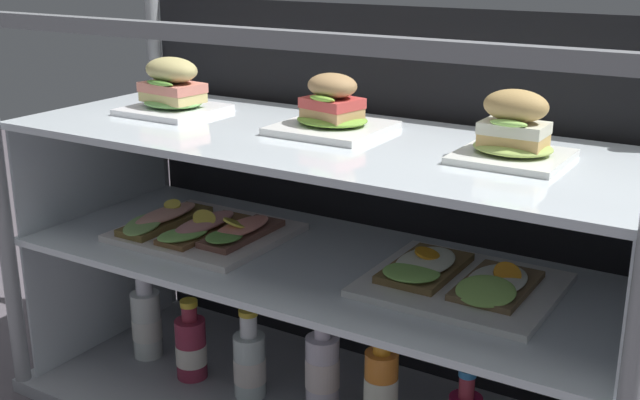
{
  "coord_description": "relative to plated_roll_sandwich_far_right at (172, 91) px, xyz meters",
  "views": [
    {
      "loc": [
        0.78,
        -1.27,
        0.97
      ],
      "look_at": [
        0.0,
        0.0,
        0.5
      ],
      "focal_mm": 45.13,
      "sensor_mm": 36.0,
      "label": 1
    }
  ],
  "objects": [
    {
      "name": "case_frame",
      "position": [
        0.39,
        0.12,
        -0.21
      ],
      "size": [
        1.32,
        0.53,
        0.85
      ],
      "color": "gray",
      "rests_on": "ground"
    },
    {
      "name": "riser_lower_tier",
      "position": [
        0.39,
        -0.02,
        -0.48
      ],
      "size": [
        1.25,
        0.46,
        0.32
      ],
      "color": "silver",
      "rests_on": "case_base_deck"
    },
    {
      "name": "shelf_lower_glass",
      "position": [
        0.39,
        -0.02,
        -0.31
      ],
      "size": [
        1.26,
        0.47,
        0.01
      ],
      "primitive_type": "cube",
      "color": "silver",
      "rests_on": "riser_lower_tier"
    },
    {
      "name": "riser_upper_tier",
      "position": [
        0.39,
        -0.02,
        -0.18
      ],
      "size": [
        1.25,
        0.46,
        0.24
      ],
      "color": "silver",
      "rests_on": "shelf_lower_glass"
    },
    {
      "name": "shelf_upper_glass",
      "position": [
        0.39,
        -0.02,
        -0.06
      ],
      "size": [
        1.26,
        0.47,
        0.01
      ],
      "primitive_type": "cube",
      "color": "silver",
      "rests_on": "riser_upper_tier"
    },
    {
      "name": "plated_roll_sandwich_far_right",
      "position": [
        0.0,
        0.0,
        0.0
      ],
      "size": [
        0.19,
        0.19,
        0.12
      ],
      "color": "white",
      "rests_on": "shelf_upper_glass"
    },
    {
      "name": "plated_roll_sandwich_far_left",
      "position": [
        0.39,
        0.02,
        -0.01
      ],
      "size": [
        0.2,
        0.2,
        0.11
      ],
      "color": "white",
      "rests_on": "shelf_upper_glass"
    },
    {
      "name": "plated_roll_sandwich_mid_right",
      "position": [
        0.76,
        -0.0,
        -0.0
      ],
      "size": [
        0.18,
        0.18,
        0.12
      ],
      "color": "white",
      "rests_on": "shelf_upper_glass"
    },
    {
      "name": "open_sandwich_tray_near_right_corner",
      "position": [
        0.1,
        -0.04,
        -0.28
      ],
      "size": [
        0.34,
        0.3,
        0.06
      ],
      "color": "white",
      "rests_on": "shelf_lower_glass"
    },
    {
      "name": "open_sandwich_tray_near_left_corner",
      "position": [
        0.67,
        -0.0,
        -0.29
      ],
      "size": [
        0.34,
        0.3,
        0.06
      ],
      "color": "white",
      "rests_on": "shelf_lower_glass"
    },
    {
      "name": "juice_bottle_back_right",
      "position": [
        -0.09,
        -0.04,
        -0.55
      ],
      "size": [
        0.07,
        0.07,
        0.22
      ],
      "color": "white",
      "rests_on": "case_base_deck"
    },
    {
      "name": "juice_bottle_front_left_end",
      "position": [
        0.07,
        -0.06,
        -0.57
      ],
      "size": [
        0.07,
        0.07,
        0.19
      ],
      "color": "#992C45",
      "rests_on": "case_base_deck"
    },
    {
      "name": "juice_bottle_back_left",
      "position": [
        0.23,
        -0.05,
        -0.56
      ],
      "size": [
        0.07,
        0.07,
        0.2
      ],
      "color": "silver",
      "rests_on": "case_base_deck"
    },
    {
      "name": "juice_bottle_front_second",
      "position": [
        0.4,
        -0.03,
        -0.55
      ],
      "size": [
        0.07,
        0.07,
        0.22
      ],
      "color": "white",
      "rests_on": "case_base_deck"
    },
    {
      "name": "juice_bottle_near_post",
      "position": [
        0.55,
        -0.06,
        -0.53
      ],
      "size": [
        0.07,
        0.07,
        0.25
      ],
      "color": "orange",
      "rests_on": "case_base_deck"
    }
  ]
}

